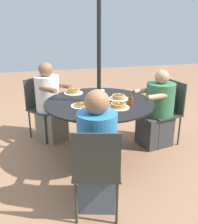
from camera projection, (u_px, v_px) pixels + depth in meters
ground_plane at (99, 157)px, 3.42m from camera, size 12.00×12.00×0.00m
patio_table at (99, 113)px, 3.21m from camera, size 1.32×1.32×0.76m
umbrella_pole at (99, 80)px, 3.07m from camera, size 0.05×0.05×2.05m
patio_chair_north at (42, 104)px, 3.86m from camera, size 0.58×0.58×0.89m
diner_north at (50, 106)px, 3.76m from camera, size 0.54×0.56×1.14m
patio_chair_east at (97, 168)px, 2.24m from camera, size 0.51×0.51×0.89m
diner_east at (97, 156)px, 2.39m from camera, size 0.46×0.55×1.16m
patio_chair_south at (168, 108)px, 3.68m from camera, size 0.49×0.49×0.89m
diner_south at (157, 112)px, 3.62m from camera, size 0.55×0.46×1.07m
pancake_plate_a at (82, 105)px, 3.00m from camera, size 0.25×0.25×0.04m
pancake_plate_b at (105, 113)px, 2.73m from camera, size 0.25×0.25×0.06m
pancake_plate_c at (119, 97)px, 3.25m from camera, size 0.25×0.25×0.06m
pancake_plate_d at (74, 92)px, 3.50m from camera, size 0.25×0.25×0.06m
pancake_plate_e at (118, 106)px, 2.94m from camera, size 0.25×0.25×0.07m
syrup_bottle at (131, 100)px, 3.04m from camera, size 0.08×0.06×0.13m
coffee_cup at (101, 94)px, 3.32m from camera, size 0.09×0.09×0.10m
drinking_glass_a at (100, 101)px, 3.00m from camera, size 0.08×0.08×0.11m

